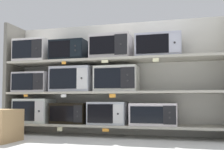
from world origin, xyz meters
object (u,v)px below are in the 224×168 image
at_px(microwave_3, 154,114).
at_px(microwave_10, 159,46).
at_px(microwave_4, 35,83).
at_px(microwave_5, 73,80).
at_px(microwave_9, 111,48).
at_px(microwave_8, 71,51).
at_px(microwave_2, 109,113).
at_px(microwave_7, 35,52).
at_px(microwave_6, 117,79).
at_px(microwave_1, 70,113).
at_px(microwave_0, 34,111).

distance_m(microwave_3, microwave_10, 0.86).
height_order(microwave_4, microwave_10, microwave_10).
height_order(microwave_3, microwave_5, microwave_5).
bearing_deg(microwave_9, microwave_8, -179.96).
xyz_separation_m(microwave_2, microwave_10, (0.65, 0.00, 0.85)).
relative_size(microwave_7, microwave_10, 0.84).
bearing_deg(microwave_6, microwave_1, 179.99).
bearing_deg(microwave_7, microwave_0, -0.21).
distance_m(microwave_1, microwave_9, 1.04).
relative_size(microwave_1, microwave_8, 1.00).
bearing_deg(microwave_7, microwave_2, -0.01).
relative_size(microwave_5, microwave_9, 1.07).
xyz_separation_m(microwave_1, microwave_6, (0.64, -0.00, 0.45)).
bearing_deg(microwave_2, microwave_7, 179.99).
bearing_deg(microwave_10, microwave_8, -180.00).
height_order(microwave_2, microwave_7, microwave_7).
distance_m(microwave_2, microwave_8, 0.99).
xyz_separation_m(microwave_4, microwave_9, (1.11, 0.00, 0.44)).
relative_size(microwave_2, microwave_9, 0.94).
xyz_separation_m(microwave_5, microwave_9, (0.53, 0.00, 0.41)).
xyz_separation_m(microwave_4, microwave_5, (0.58, 0.00, 0.03)).
relative_size(microwave_0, microwave_2, 1.02).
bearing_deg(microwave_3, microwave_2, -179.98).
xyz_separation_m(microwave_2, microwave_9, (0.03, 0.00, 0.86)).
bearing_deg(microwave_3, microwave_9, 179.98).
bearing_deg(microwave_6, microwave_7, -180.00).
xyz_separation_m(microwave_5, microwave_8, (-0.04, -0.00, 0.39)).
height_order(microwave_3, microwave_9, microwave_9).
bearing_deg(microwave_9, microwave_5, -179.97).
bearing_deg(microwave_1, microwave_8, -177.31).
bearing_deg(microwave_6, microwave_0, -180.00).
relative_size(microwave_3, microwave_8, 1.20).
bearing_deg(microwave_6, microwave_8, -179.99).
bearing_deg(microwave_1, microwave_6, -0.01).
xyz_separation_m(microwave_6, microwave_10, (0.54, -0.00, 0.40)).
relative_size(microwave_1, microwave_2, 0.98).
height_order(microwave_3, microwave_10, microwave_10).
xyz_separation_m(microwave_1, microwave_9, (0.57, 0.00, 0.87)).
bearing_deg(microwave_4, microwave_0, 4.07).
height_order(microwave_6, microwave_8, microwave_8).
bearing_deg(microwave_4, microwave_2, 0.00).
height_order(microwave_1, microwave_10, microwave_10).
relative_size(microwave_8, microwave_9, 0.92).
relative_size(microwave_4, microwave_9, 0.96).
relative_size(microwave_5, microwave_6, 1.01).
distance_m(microwave_0, microwave_9, 1.39).
bearing_deg(microwave_9, microwave_10, -0.03).
bearing_deg(microwave_7, microwave_1, 0.01).
xyz_separation_m(microwave_8, microwave_10, (1.19, 0.00, 0.01)).
bearing_deg(microwave_6, microwave_5, -180.00).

